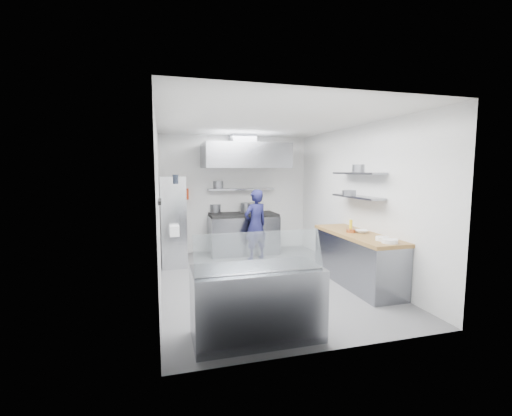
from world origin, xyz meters
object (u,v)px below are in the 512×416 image
object	(u,v)px
chef	(256,225)
wire_rack	(173,221)
display_case	(257,303)
gas_range	(243,235)

from	to	relation	value
chef	wire_rack	distance (m)	1.76
wire_rack	display_case	xyz separation A→B (m)	(0.82, -3.56, -0.50)
gas_range	wire_rack	world-z (taller)	wire_rack
chef	display_case	size ratio (longest dim) A/B	1.04
wire_rack	gas_range	bearing A→B (deg)	18.23
gas_range	chef	size ratio (longest dim) A/B	1.02
display_case	chef	bearing A→B (deg)	74.89
gas_range	chef	bearing A→B (deg)	-79.27
gas_range	wire_rack	distance (m)	1.78
gas_range	display_case	distance (m)	4.18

